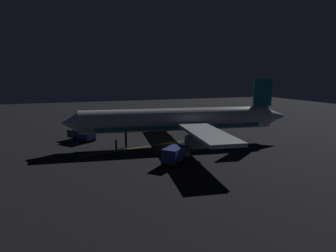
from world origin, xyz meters
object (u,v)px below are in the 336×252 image
traffic_cone_under_wing (174,156)px  traffic_cone_far (157,152)px  traffic_cone_near_right (125,151)px  airliner (182,120)px  baggage_truck (82,134)px  ground_crew_worker (116,145)px  traffic_cone_near_left (118,140)px  catering_truck (176,155)px

traffic_cone_under_wing → traffic_cone_far: same height
traffic_cone_near_right → traffic_cone_under_wing: (-5.32, -6.44, 0.00)m
airliner → traffic_cone_far: bearing=124.1°
baggage_truck → ground_crew_worker: (-8.87, -4.85, -0.42)m
baggage_truck → traffic_cone_far: size_ratio=10.70×
traffic_cone_near_left → traffic_cone_near_right: 8.34m
airliner → catering_truck: (-9.69, 4.92, -3.16)m
traffic_cone_near_right → catering_truck: bearing=-143.4°
traffic_cone_far → traffic_cone_near_right: bearing=66.5°
catering_truck → traffic_cone_near_left: bearing=18.6°
ground_crew_worker → traffic_cone_near_left: 6.25m
traffic_cone_near_left → traffic_cone_far: size_ratio=1.00×
traffic_cone_near_left → traffic_cone_under_wing: same height
airliner → traffic_cone_under_wing: size_ratio=73.96×
baggage_truck → traffic_cone_under_wing: (-16.46, -12.29, -1.06)m
catering_truck → traffic_cone_far: bearing=10.2°
traffic_cone_under_wing → traffic_cone_near_left: bearing=24.1°
catering_truck → traffic_cone_near_left: 16.96m
airliner → baggage_truck: size_ratio=6.91×
baggage_truck → traffic_cone_under_wing: size_ratio=10.70×
baggage_truck → ground_crew_worker: bearing=-151.3°
airliner → traffic_cone_far: size_ratio=73.96×
catering_truck → traffic_cone_near_left: catering_truck is taller
traffic_cone_under_wing → traffic_cone_far: bearing=27.8°
baggage_truck → traffic_cone_near_left: (-2.80, -6.18, -1.06)m
traffic_cone_far → airliner: bearing=-55.9°
catering_truck → traffic_cone_far: size_ratio=9.70×
traffic_cone_near_right → baggage_truck: bearing=27.7°
airliner → ground_crew_worker: (0.28, 11.64, -3.49)m
traffic_cone_near_right → traffic_cone_near_left: bearing=-2.3°
ground_crew_worker → traffic_cone_far: (-4.31, -5.71, -0.64)m
traffic_cone_near_right → traffic_cone_under_wing: 8.36m
traffic_cone_near_left → traffic_cone_under_wing: bearing=-155.9°
catering_truck → ground_crew_worker: bearing=34.0°
baggage_truck → traffic_cone_near_right: (-11.13, -5.85, -1.06)m
traffic_cone_under_wing → airliner: bearing=-29.9°
baggage_truck → catering_truck: 22.12m
baggage_truck → traffic_cone_near_left: baggage_truck is taller
traffic_cone_near_left → traffic_cone_far: bearing=-157.1°
baggage_truck → catering_truck: (-18.85, -11.58, -0.10)m
traffic_cone_under_wing → traffic_cone_far: 3.71m
airliner → baggage_truck: bearing=61.0°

